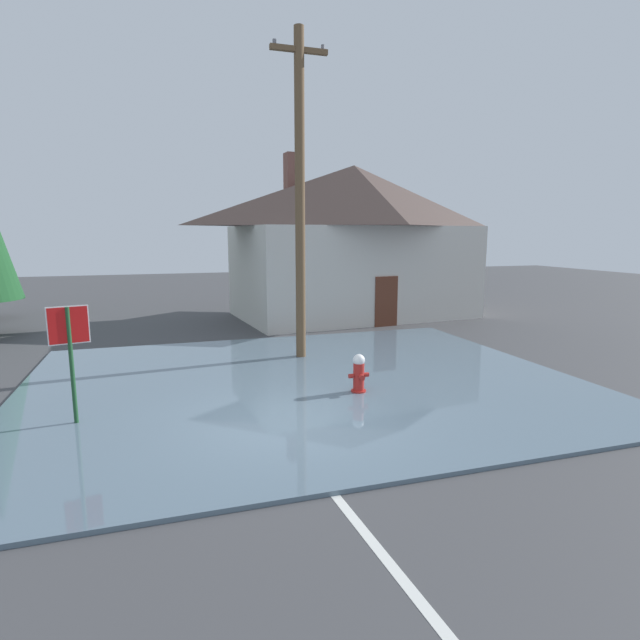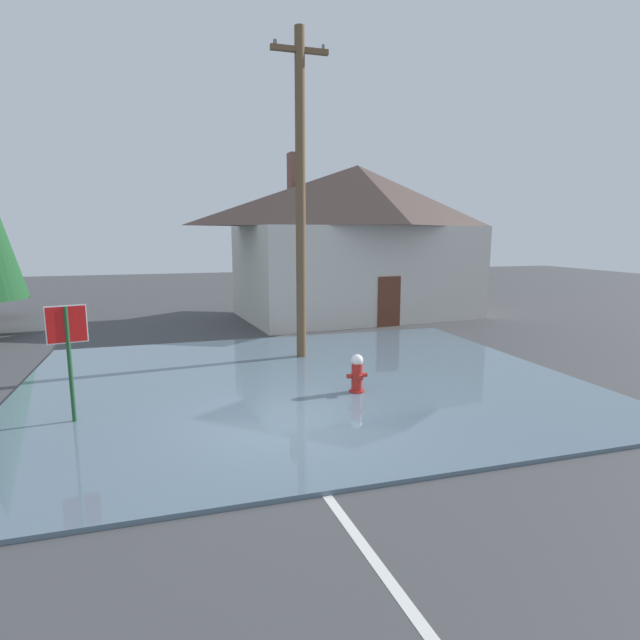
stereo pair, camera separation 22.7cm
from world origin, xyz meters
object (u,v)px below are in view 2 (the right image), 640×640
(utility_pole, at_px, (301,195))
(house, at_px, (357,239))
(fire_hydrant, at_px, (357,375))
(stop_sign_near, at_px, (68,341))

(utility_pole, relative_size, house, 0.81)
(fire_hydrant, distance_m, house, 11.79)
(stop_sign_near, distance_m, utility_pole, 7.41)
(fire_hydrant, bearing_deg, stop_sign_near, -178.43)
(house, bearing_deg, utility_pole, -121.82)
(stop_sign_near, height_order, utility_pole, utility_pole)
(stop_sign_near, bearing_deg, fire_hydrant, 1.57)
(stop_sign_near, relative_size, utility_pole, 0.26)
(stop_sign_near, height_order, fire_hydrant, stop_sign_near)
(stop_sign_near, distance_m, house, 14.79)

